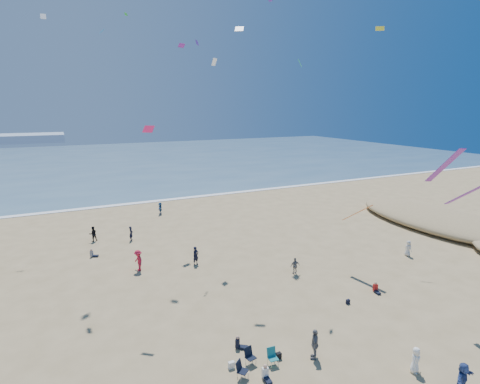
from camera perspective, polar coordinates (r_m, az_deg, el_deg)
name	(u,v)px	position (r m, az deg, el deg)	size (l,w,h in m)	color
ocean	(92,162)	(107.60, -21.69, 4.28)	(220.00, 100.00, 0.06)	#476B84
surf_line	(120,205)	(58.64, -17.78, -1.88)	(220.00, 1.20, 0.08)	white
standing_flyers	(221,292)	(28.77, -2.90, -15.03)	(35.62, 42.17, 1.91)	slate
seated_group	(258,329)	(25.51, 2.77, -20.12)	(20.52, 34.33, 0.84)	white
chair_cluster	(256,361)	(22.80, 2.41, -24.38)	(2.74, 1.58, 1.00)	black
white_tote	(231,365)	(23.05, -1.32, -24.86)	(0.35, 0.20, 0.40)	white
black_backpack	(279,356)	(23.80, 5.90, -23.58)	(0.30, 0.22, 0.38)	black
navy_bag	(348,302)	(30.04, 16.12, -15.76)	(0.28, 0.18, 0.34)	black
kites_aloft	(278,100)	(28.81, 5.77, 13.78)	(41.68, 41.25, 28.86)	red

